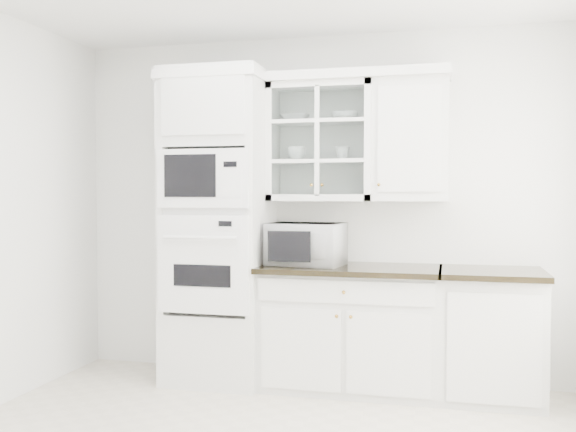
# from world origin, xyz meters

# --- Properties ---
(room_shell) EXTENTS (4.00, 3.50, 2.70)m
(room_shell) POSITION_xyz_m (0.00, 0.43, 1.78)
(room_shell) COLOR white
(room_shell) RESTS_ON ground
(oven_column) EXTENTS (0.76, 0.68, 2.40)m
(oven_column) POSITION_xyz_m (-0.75, 1.42, 1.20)
(oven_column) COLOR silver
(oven_column) RESTS_ON ground
(base_cabinet_run) EXTENTS (1.32, 0.67, 0.92)m
(base_cabinet_run) POSITION_xyz_m (0.28, 1.45, 0.46)
(base_cabinet_run) COLOR silver
(base_cabinet_run) RESTS_ON ground
(extra_base_cabinet) EXTENTS (0.72, 0.67, 0.92)m
(extra_base_cabinet) POSITION_xyz_m (1.28, 1.45, 0.46)
(extra_base_cabinet) COLOR silver
(extra_base_cabinet) RESTS_ON ground
(upper_cabinet_glass) EXTENTS (0.80, 0.33, 0.90)m
(upper_cabinet_glass) POSITION_xyz_m (0.03, 1.58, 1.85)
(upper_cabinet_glass) COLOR silver
(upper_cabinet_glass) RESTS_ON room_shell
(upper_cabinet_solid) EXTENTS (0.55, 0.33, 0.90)m
(upper_cabinet_solid) POSITION_xyz_m (0.71, 1.58, 1.85)
(upper_cabinet_solid) COLOR silver
(upper_cabinet_solid) RESTS_ON room_shell
(crown_molding) EXTENTS (2.14, 0.38, 0.07)m
(crown_molding) POSITION_xyz_m (-0.07, 1.56, 2.33)
(crown_molding) COLOR white
(crown_molding) RESTS_ON room_shell
(countertop_microwave) EXTENTS (0.60, 0.52, 0.32)m
(countertop_microwave) POSITION_xyz_m (-0.05, 1.43, 1.08)
(countertop_microwave) COLOR white
(countertop_microwave) RESTS_ON base_cabinet_run
(bowl_a) EXTENTS (0.26, 0.26, 0.06)m
(bowl_a) POSITION_xyz_m (-0.18, 1.58, 2.04)
(bowl_a) COLOR white
(bowl_a) RESTS_ON upper_cabinet_glass
(bowl_b) EXTENTS (0.21, 0.21, 0.06)m
(bowl_b) POSITION_xyz_m (0.21, 1.58, 2.04)
(bowl_b) COLOR white
(bowl_b) RESTS_ON upper_cabinet_glass
(cup_a) EXTENTS (0.17, 0.17, 0.11)m
(cup_a) POSITION_xyz_m (-0.16, 1.57, 1.76)
(cup_a) COLOR white
(cup_a) RESTS_ON upper_cabinet_glass
(cup_b) EXTENTS (0.14, 0.14, 0.11)m
(cup_b) POSITION_xyz_m (0.19, 1.60, 1.76)
(cup_b) COLOR white
(cup_b) RESTS_ON upper_cabinet_glass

